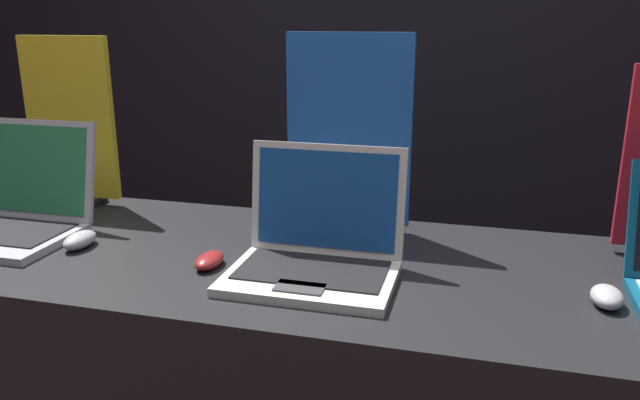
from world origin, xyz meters
name	(u,v)px	position (x,y,z in m)	size (l,w,h in m)	color
wall_back	(407,24)	(0.00, 1.83, 1.40)	(8.00, 0.05, 2.80)	black
laptop_front	(9,209)	(-0.84, 0.34, 0.95)	(0.39, 0.34, 0.29)	#B7B7BC
mouse_front	(80,240)	(-0.59, 0.29, 0.90)	(0.06, 0.11, 0.04)	#B2B2B7
promo_stand_front	(71,126)	(-0.84, 0.63, 1.12)	(0.29, 0.07, 0.50)	black
laptop_middle	(317,246)	(0.02, 0.29, 0.94)	(0.36, 0.30, 0.27)	silver
mouse_middle	(209,260)	(-0.23, 0.26, 0.90)	(0.06, 0.10, 0.03)	maroon
promo_stand_middle	(349,138)	(0.02, 0.60, 1.13)	(0.33, 0.07, 0.52)	black
mouse_back	(607,297)	(0.62, 0.28, 0.90)	(0.06, 0.09, 0.04)	#B2B2B7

